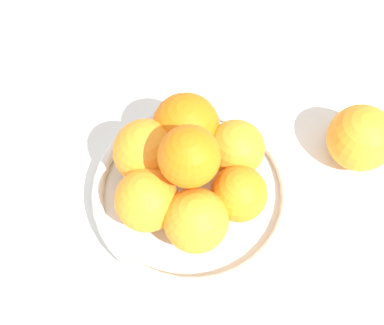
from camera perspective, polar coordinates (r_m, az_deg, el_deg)
name	(u,v)px	position (r m, az deg, el deg)	size (l,w,h in m)	color
ground_plane	(192,199)	(0.67, 0.00, -3.94)	(4.00, 4.00, 0.00)	silver
fruit_bowl	(192,193)	(0.65, 0.00, -3.32)	(0.24, 0.24, 0.03)	silver
orange_pile	(187,167)	(0.60, -0.53, -0.50)	(0.19, 0.18, 0.13)	orange
stray_orange	(361,138)	(0.69, 17.57, 2.51)	(0.08, 0.08, 0.08)	orange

